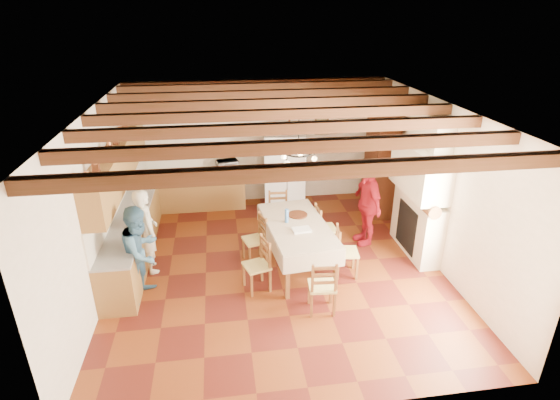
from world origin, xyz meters
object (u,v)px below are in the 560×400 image
object	(u,v)px
hutch	(381,162)
chair_end_far	(279,214)
person_woman_red	(367,204)
chair_right_near	(347,251)
chair_left_near	(257,265)
chair_left_far	(255,239)
microwave	(227,166)
person_man	(147,231)
refrigerator	(285,172)
dining_table	(297,228)
person_woman_blue	(141,252)
chair_right_far	(326,228)
chair_end_near	(322,285)

from	to	relation	value
hutch	chair_end_far	size ratio (longest dim) A/B	2.50
hutch	person_woman_red	size ratio (longest dim) A/B	1.38
chair_right_near	person_woman_red	bearing A→B (deg)	-25.35
chair_left_near	chair_left_far	bearing A→B (deg)	159.89
microwave	chair_left_near	bearing A→B (deg)	-98.63
person_man	chair_left_far	bearing A→B (deg)	-111.48
refrigerator	chair_left_far	bearing A→B (deg)	-104.67
dining_table	person_woman_blue	world-z (taller)	person_woman_blue
chair_right_far	person_woman_red	xyz separation A→B (m)	(0.88, 0.17, 0.39)
chair_right_far	chair_left_near	bearing A→B (deg)	124.51
dining_table	chair_right_near	distance (m)	0.99
chair_right_near	chair_right_far	size ratio (longest dim) A/B	1.00
chair_end_far	person_woman_red	distance (m)	1.86
dining_table	chair_left_near	world-z (taller)	chair_left_near
chair_end_far	person_woman_red	bearing A→B (deg)	-15.41
dining_table	person_man	size ratio (longest dim) A/B	1.33
chair_left_near	chair_right_near	xyz separation A→B (m)	(1.65, 0.23, 0.00)
refrigerator	person_woman_red	size ratio (longest dim) A/B	1.08
dining_table	chair_end_far	size ratio (longest dim) A/B	2.24
chair_right_far	hutch	bearing A→B (deg)	-48.60
hutch	chair_right_near	world-z (taller)	hutch
dining_table	chair_right_far	xyz separation A→B (m)	(0.69, 0.57, -0.33)
hutch	chair_left_near	xyz separation A→B (m)	(-3.19, -2.87, -0.72)
person_woman_blue	chair_left_near	bearing A→B (deg)	-68.97
chair_left_far	microwave	bearing A→B (deg)	172.81
chair_right_far	person_man	world-z (taller)	person_man
person_man	refrigerator	bearing A→B (deg)	-72.60
chair_right_near	person_woman_blue	xyz separation A→B (m)	(-3.54, -0.10, 0.34)
refrigerator	hutch	distance (m)	2.25
person_woman_red	chair_left_far	bearing A→B (deg)	-86.44
dining_table	chair_right_far	world-z (taller)	chair_right_far
chair_right_near	chair_end_near	distance (m)	1.18
dining_table	person_woman_blue	xyz separation A→B (m)	(-2.69, -0.49, 0.01)
chair_end_near	microwave	xyz separation A→B (m)	(-1.31, 4.31, 0.56)
person_woman_red	person_man	bearing A→B (deg)	-91.07
hutch	person_woman_red	bearing A→B (deg)	-111.65
chair_left_near	person_woman_red	distance (m)	2.76
chair_left_near	chair_left_far	world-z (taller)	same
chair_right_far	person_woman_red	world-z (taller)	person_woman_red
chair_right_near	microwave	world-z (taller)	microwave
refrigerator	person_man	size ratio (longest dim) A/B	1.16
chair_end_far	microwave	bearing A→B (deg)	123.28
chair_end_far	refrigerator	bearing A→B (deg)	78.50
hutch	chair_left_near	bearing A→B (deg)	-131.67
chair_left_near	chair_left_far	distance (m)	0.91
dining_table	chair_right_near	size ratio (longest dim) A/B	2.24
refrigerator	chair_end_near	size ratio (longest dim) A/B	1.95
chair_left_near	chair_right_far	bearing A→B (deg)	111.17
chair_right_near	chair_end_far	xyz separation A→B (m)	(-1.00, 1.68, 0.00)
chair_left_near	person_man	bearing A→B (deg)	-132.42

